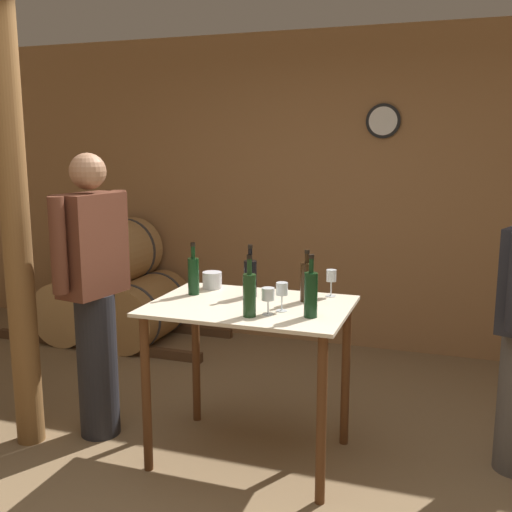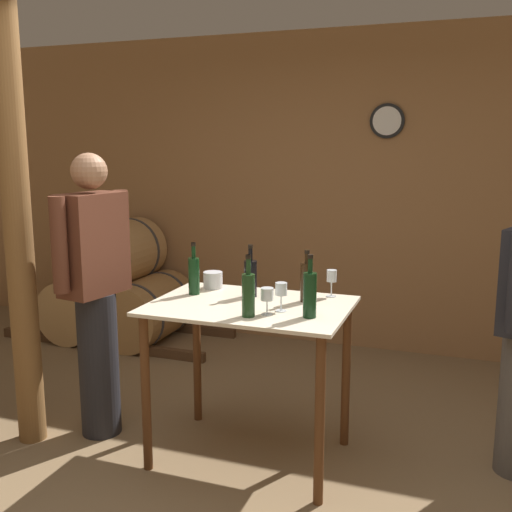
# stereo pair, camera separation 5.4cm
# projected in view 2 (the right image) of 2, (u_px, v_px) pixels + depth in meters

# --- Properties ---
(back_wall) EXTENTS (8.40, 0.08, 2.70)m
(back_wall) POSITION_uv_depth(u_px,v_px,m) (342.00, 192.00, 5.12)
(back_wall) COLOR #996B42
(back_wall) RESTS_ON ground_plane
(barrel_rack) EXTENTS (2.03, 0.84, 1.09)m
(barrel_rack) POSITION_uv_depth(u_px,v_px,m) (118.00, 290.00, 5.46)
(barrel_rack) COLOR #4C331E
(barrel_rack) RESTS_ON ground_plane
(tasting_table) EXTENTS (1.08, 0.76, 0.90)m
(tasting_table) POSITION_uv_depth(u_px,v_px,m) (250.00, 333.00, 3.30)
(tasting_table) COLOR beige
(tasting_table) RESTS_ON ground_plane
(wooden_post) EXTENTS (0.16, 0.16, 2.70)m
(wooden_post) POSITION_uv_depth(u_px,v_px,m) (17.00, 217.00, 3.39)
(wooden_post) COLOR brown
(wooden_post) RESTS_ON ground_plane
(wine_bottle_far_left) EXTENTS (0.07, 0.07, 0.30)m
(wine_bottle_far_left) POSITION_uv_depth(u_px,v_px,m) (194.00, 274.00, 3.47)
(wine_bottle_far_left) COLOR black
(wine_bottle_far_left) RESTS_ON tasting_table
(wine_bottle_left) EXTENTS (0.07, 0.07, 0.30)m
(wine_bottle_left) POSITION_uv_depth(u_px,v_px,m) (250.00, 277.00, 3.41)
(wine_bottle_left) COLOR black
(wine_bottle_left) RESTS_ON tasting_table
(wine_bottle_center) EXTENTS (0.07, 0.07, 0.32)m
(wine_bottle_center) POSITION_uv_depth(u_px,v_px,m) (248.00, 293.00, 3.01)
(wine_bottle_center) COLOR #193819
(wine_bottle_center) RESTS_ON tasting_table
(wine_bottle_right) EXTENTS (0.07, 0.07, 0.29)m
(wine_bottle_right) POSITION_uv_depth(u_px,v_px,m) (307.00, 281.00, 3.30)
(wine_bottle_right) COLOR black
(wine_bottle_right) RESTS_ON tasting_table
(wine_bottle_far_right) EXTENTS (0.07, 0.07, 0.32)m
(wine_bottle_far_right) POSITION_uv_depth(u_px,v_px,m) (310.00, 293.00, 3.00)
(wine_bottle_far_right) COLOR black
(wine_bottle_far_right) RESTS_ON tasting_table
(wine_glass_near_left) EXTENTS (0.07, 0.07, 0.14)m
(wine_glass_near_left) POSITION_uv_depth(u_px,v_px,m) (267.00, 295.00, 3.05)
(wine_glass_near_left) COLOR silver
(wine_glass_near_left) RESTS_ON tasting_table
(wine_glass_near_center) EXTENTS (0.06, 0.06, 0.15)m
(wine_glass_near_center) POSITION_uv_depth(u_px,v_px,m) (281.00, 290.00, 3.11)
(wine_glass_near_center) COLOR silver
(wine_glass_near_center) RESTS_ON tasting_table
(wine_glass_near_right) EXTENTS (0.06, 0.06, 0.16)m
(wine_glass_near_right) POSITION_uv_depth(u_px,v_px,m) (332.00, 277.00, 3.41)
(wine_glass_near_right) COLOR silver
(wine_glass_near_right) RESTS_ON tasting_table
(ice_bucket) EXTENTS (0.12, 0.12, 0.10)m
(ice_bucket) POSITION_uv_depth(u_px,v_px,m) (213.00, 280.00, 3.62)
(ice_bucket) COLOR silver
(ice_bucket) RESTS_ON tasting_table
(person_host) EXTENTS (0.29, 0.58, 1.71)m
(person_host) POSITION_uv_depth(u_px,v_px,m) (95.00, 290.00, 3.55)
(person_host) COLOR #232328
(person_host) RESTS_ON ground_plane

